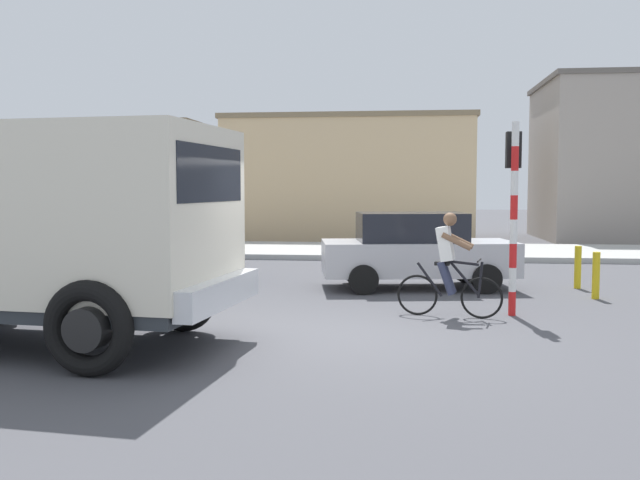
% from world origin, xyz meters
% --- Properties ---
extents(ground_plane, '(120.00, 120.00, 0.00)m').
position_xyz_m(ground_plane, '(0.00, 0.00, 0.00)').
color(ground_plane, '#4C4C51').
extents(sidewalk_far, '(80.00, 5.00, 0.16)m').
position_xyz_m(sidewalk_far, '(0.00, 12.96, 0.08)').
color(sidewalk_far, '#ADADA8').
rests_on(sidewalk_far, ground).
extents(truck_foreground, '(5.64, 3.23, 2.90)m').
position_xyz_m(truck_foreground, '(-4.03, -0.95, 1.67)').
color(truck_foreground, silver).
rests_on(truck_foreground, ground).
extents(cyclist, '(1.70, 0.57, 1.72)m').
position_xyz_m(cyclist, '(1.65, 1.81, 0.86)').
color(cyclist, black).
rests_on(cyclist, ground).
extents(traffic_light_pole, '(0.24, 0.43, 3.20)m').
position_xyz_m(traffic_light_pole, '(2.72, 2.14, 2.07)').
color(traffic_light_pole, red).
rests_on(traffic_light_pole, ground).
extents(car_red_near, '(4.15, 2.17, 1.60)m').
position_xyz_m(car_red_near, '(-7.94, 8.84, 0.82)').
color(car_red_near, gold).
rests_on(car_red_near, ground).
extents(car_white_mid, '(4.18, 2.24, 1.60)m').
position_xyz_m(car_white_mid, '(-4.97, 5.77, 0.82)').
color(car_white_mid, '#234C9E').
rests_on(car_white_mid, ground).
extents(car_far_side, '(4.22, 2.35, 1.60)m').
position_xyz_m(car_far_side, '(1.18, 5.08, 0.82)').
color(car_far_side, '#B7B7BC').
rests_on(car_far_side, ground).
extents(pedestrian_near_kerb, '(0.34, 0.22, 1.62)m').
position_xyz_m(pedestrian_near_kerb, '(-5.37, 8.63, 0.85)').
color(pedestrian_near_kerb, '#2D334C').
rests_on(pedestrian_near_kerb, ground).
extents(bollard_near, '(0.14, 0.14, 0.90)m').
position_xyz_m(bollard_near, '(4.58, 4.04, 0.45)').
color(bollard_near, gold).
rests_on(bollard_near, ground).
extents(bollard_far, '(0.14, 0.14, 0.90)m').
position_xyz_m(bollard_far, '(4.58, 5.44, 0.45)').
color(bollard_far, gold).
rests_on(bollard_far, ground).
extents(building_corner_left, '(7.20, 7.10, 4.81)m').
position_xyz_m(building_corner_left, '(-10.96, 20.08, 2.41)').
color(building_corner_left, '#D1B284').
rests_on(building_corner_left, ground).
extents(building_mid_block, '(10.13, 5.11, 5.03)m').
position_xyz_m(building_mid_block, '(-1.31, 19.66, 2.52)').
color(building_mid_block, '#D1B284').
rests_on(building_mid_block, ground).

